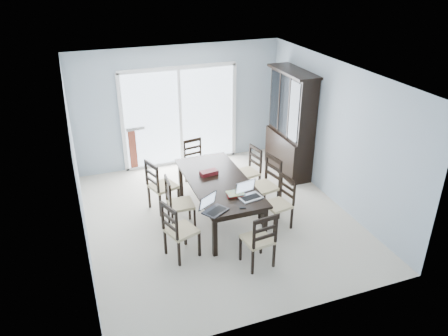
{
  "coord_description": "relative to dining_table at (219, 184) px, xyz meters",
  "views": [
    {
      "loc": [
        -2.19,
        -6.23,
        4.24
      ],
      "look_at": [
        0.1,
        0.0,
        0.97
      ],
      "focal_mm": 35.0,
      "sensor_mm": 36.0,
      "label": 1
    }
  ],
  "objects": [
    {
      "name": "cell_phone",
      "position": [
        0.04,
        -0.98,
        0.08
      ],
      "size": [
        0.11,
        0.07,
        0.01
      ],
      "primitive_type": "cube",
      "rotation": [
        0.0,
        0.0,
        -0.21
      ],
      "color": "black",
      "rests_on": "dining_table"
    },
    {
      "name": "hot_tub",
      "position": [
        -0.35,
        3.35,
        -0.19
      ],
      "size": [
        2.04,
        1.86,
        0.96
      ],
      "rotation": [
        0.0,
        0.0,
        0.12
      ],
      "color": "maroon",
      "rests_on": "balcony"
    },
    {
      "name": "railing",
      "position": [
        0.0,
        4.5,
        -0.12
      ],
      "size": [
        4.5,
        0.06,
        1.1
      ],
      "primitive_type": "cube",
      "color": "#99999E",
      "rests_on": "balcony"
    },
    {
      "name": "china_hutch",
      "position": [
        2.02,
        1.25,
        0.4
      ],
      "size": [
        0.5,
        1.38,
        2.2
      ],
      "color": "black",
      "rests_on": "floor"
    },
    {
      "name": "chair_end_near",
      "position": [
        0.12,
        -1.5,
        -0.1
      ],
      "size": [
        0.45,
        0.46,
        1.08
      ],
      "rotation": [
        0.0,
        0.0,
        0.12
      ],
      "color": "black",
      "rests_on": "floor"
    },
    {
      "name": "chair_left_mid",
      "position": [
        -0.79,
        -0.05,
        -0.09
      ],
      "size": [
        0.44,
        0.43,
        1.1
      ],
      "rotation": [
        0.0,
        0.0,
        -1.62
      ],
      "color": "black",
      "rests_on": "floor"
    },
    {
      "name": "chair_right_far",
      "position": [
        0.9,
        0.68,
        -0.1
      ],
      "size": [
        0.49,
        0.48,
        1.08
      ],
      "rotation": [
        0.0,
        0.0,
        1.76
      ],
      "color": "black",
      "rests_on": "floor"
    },
    {
      "name": "chair_right_mid",
      "position": [
        0.93,
        -0.01,
        -0.04
      ],
      "size": [
        0.54,
        0.53,
        1.19
      ],
      "rotation": [
        0.0,
        0.0,
        1.77
      ],
      "color": "black",
      "rests_on": "floor"
    },
    {
      "name": "chair_right_near",
      "position": [
        0.93,
        -0.59,
        -0.12
      ],
      "size": [
        0.47,
        0.46,
        1.05
      ],
      "rotation": [
        0.0,
        0.0,
        1.75
      ],
      "color": "black",
      "rests_on": "floor"
    },
    {
      "name": "laptop_silver",
      "position": [
        0.27,
        -0.73,
        0.14
      ],
      "size": [
        0.41,
        0.32,
        0.25
      ],
      "rotation": [
        0.0,
        0.0,
        0.18
      ],
      "color": "#B8B8BB",
      "rests_on": "dining_table"
    },
    {
      "name": "dining_table",
      "position": [
        0.0,
        0.0,
        0.0
      ],
      "size": [
        1.0,
        2.2,
        0.75
      ],
      "color": "black",
      "rests_on": "floor"
    },
    {
      "name": "wall_right",
      "position": [
        2.25,
        0.0,
        0.63
      ],
      "size": [
        0.02,
        5.0,
        2.6
      ],
      "primitive_type": "cube",
      "color": "#9AAAB8",
      "rests_on": "floor"
    },
    {
      "name": "back_wall",
      "position": [
        0.0,
        2.5,
        0.63
      ],
      "size": [
        4.5,
        0.02,
        2.6
      ],
      "primitive_type": "cube",
      "color": "#9AAAB8",
      "rests_on": "floor"
    },
    {
      "name": "laptop_dark",
      "position": [
        -0.38,
        -0.93,
        0.14
      ],
      "size": [
        0.45,
        0.41,
        0.25
      ],
      "rotation": [
        0.0,
        0.0,
        0.54
      ],
      "color": "black",
      "rests_on": "dining_table"
    },
    {
      "name": "sliding_door",
      "position": [
        0.0,
        2.48,
        0.41
      ],
      "size": [
        2.52,
        0.05,
        2.18
      ],
      "color": "silver",
      "rests_on": "floor"
    },
    {
      "name": "ceiling",
      "position": [
        0.0,
        0.0,
        1.93
      ],
      "size": [
        5.0,
        5.0,
        0.0
      ],
      "primitive_type": "plane",
      "rotation": [
        3.14,
        0.0,
        0.0
      ],
      "color": "white",
      "rests_on": "back_wall"
    },
    {
      "name": "chair_end_far",
      "position": [
        0.01,
        1.47,
        -0.11
      ],
      "size": [
        0.46,
        0.47,
        1.06
      ],
      "rotation": [
        0.0,
        0.0,
        3.32
      ],
      "color": "black",
      "rests_on": "floor"
    },
    {
      "name": "chair_left_far",
      "position": [
        -0.93,
        0.61,
        -0.07
      ],
      "size": [
        0.56,
        0.55,
        1.15
      ],
      "rotation": [
        0.0,
        0.0,
        -1.24
      ],
      "color": "black",
      "rests_on": "floor"
    },
    {
      "name": "chair_left_near",
      "position": [
        -0.98,
        -0.85,
        -0.09
      ],
      "size": [
        0.54,
        0.54,
        1.11
      ],
      "rotation": [
        0.0,
        0.0,
        -1.23
      ],
      "color": "black",
      "rests_on": "floor"
    },
    {
      "name": "floor",
      "position": [
        0.0,
        0.0,
        -0.67
      ],
      "size": [
        5.0,
        5.0,
        0.0
      ],
      "primitive_type": "plane",
      "color": "beige",
      "rests_on": "ground"
    },
    {
      "name": "game_box",
      "position": [
        -0.09,
        0.27,
        0.12
      ],
      "size": [
        0.33,
        0.2,
        0.08
      ],
      "primitive_type": "cube",
      "rotation": [
        0.0,
        0.0,
        0.15
      ],
      "color": "#480E16",
      "rests_on": "dining_table"
    },
    {
      "name": "wall_left",
      "position": [
        -2.25,
        0.0,
        0.63
      ],
      "size": [
        0.02,
        5.0,
        2.6
      ],
      "primitive_type": "cube",
      "color": "#9AAAB8",
      "rests_on": "floor"
    },
    {
      "name": "book_stack",
      "position": [
        0.08,
        -0.57,
        0.1
      ],
      "size": [
        0.29,
        0.23,
        0.05
      ],
      "rotation": [
        0.0,
        0.0,
        -0.19
      ],
      "color": "maroon",
      "rests_on": "dining_table"
    },
    {
      "name": "balcony",
      "position": [
        0.0,
        3.5,
        -0.72
      ],
      "size": [
        4.5,
        2.0,
        0.1
      ],
      "primitive_type": "cube",
      "color": "gray",
      "rests_on": "ground"
    }
  ]
}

